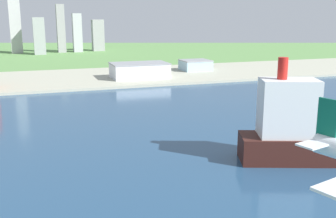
# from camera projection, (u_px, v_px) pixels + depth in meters

# --- Properties ---
(ground_plane) EXTENTS (2400.00, 2400.00, 0.00)m
(ground_plane) POSITION_uv_depth(u_px,v_px,m) (137.00, 122.00, 260.75)
(ground_plane) COLOR #5C8C4B
(water_bay) EXTENTS (840.00, 360.00, 0.15)m
(water_bay) POSITION_uv_depth(u_px,v_px,m) (167.00, 150.00, 205.48)
(water_bay) COLOR navy
(water_bay) RESTS_ON ground
(industrial_pier) EXTENTS (840.00, 140.00, 2.50)m
(industrial_pier) POSITION_uv_depth(u_px,v_px,m) (91.00, 78.00, 435.43)
(industrial_pier) COLOR #A7A792
(industrial_pier) RESTS_ON ground
(cargo_ship) EXTENTS (72.58, 41.73, 48.31)m
(cargo_ship) POSITION_uv_depth(u_px,v_px,m) (305.00, 132.00, 187.25)
(cargo_ship) COLOR #381914
(cargo_ship) RESTS_ON water_bay
(warehouse_main) EXTENTS (58.62, 36.14, 15.61)m
(warehouse_main) POSITION_uv_depth(u_px,v_px,m) (139.00, 70.00, 425.81)
(warehouse_main) COLOR silver
(warehouse_main) RESTS_ON industrial_pier
(warehouse_annex) EXTENTS (33.18, 30.55, 12.27)m
(warehouse_annex) POSITION_uv_depth(u_px,v_px,m) (195.00, 65.00, 483.62)
(warehouse_annex) COLOR #99BCD1
(warehouse_annex) RESTS_ON industrial_pier
(distant_skyline) EXTENTS (255.46, 65.73, 155.57)m
(distant_skyline) POSITION_uv_depth(u_px,v_px,m) (16.00, 21.00, 703.88)
(distant_skyline) COLOR #95999A
(distant_skyline) RESTS_ON ground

